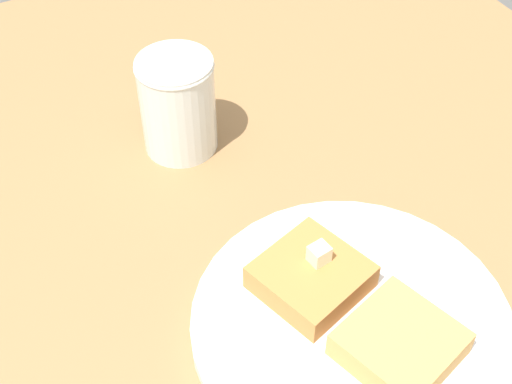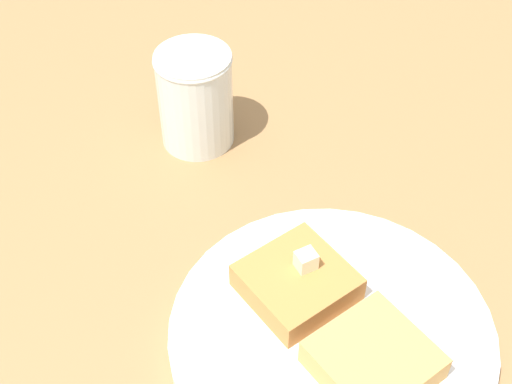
{
  "view_description": "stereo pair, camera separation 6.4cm",
  "coord_description": "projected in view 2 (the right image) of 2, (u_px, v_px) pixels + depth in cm",
  "views": [
    {
      "loc": [
        34.74,
        -11.65,
        52.46
      ],
      "look_at": [
        -5.33,
        9.01,
        6.38
      ],
      "focal_mm": 50.0,
      "sensor_mm": 36.0,
      "label": 1
    },
    {
      "loc": [
        37.27,
        -5.73,
        52.46
      ],
      "look_at": [
        -5.33,
        9.01,
        6.38
      ],
      "focal_mm": 50.0,
      "sensor_mm": 36.0,
      "label": 2
    }
  ],
  "objects": [
    {
      "name": "table_surface",
      "position": [
        179.0,
        300.0,
        0.63
      ],
      "size": [
        113.19,
        113.19,
        1.88
      ],
      "primitive_type": "cube",
      "color": "olive",
      "rests_on": "ground"
    },
    {
      "name": "toast_slice_left",
      "position": [
        297.0,
        282.0,
        0.6
      ],
      "size": [
        10.18,
        10.27,
        2.54
      ],
      "primitive_type": "cube",
      "rotation": [
        0.0,
        0.0,
        0.31
      ],
      "color": "#B9793C",
      "rests_on": "plate"
    },
    {
      "name": "toast_slice_middle",
      "position": [
        373.0,
        360.0,
        0.54
      ],
      "size": [
        10.18,
        10.27,
        2.54
      ],
      "primitive_type": "cube",
      "rotation": [
        0.0,
        0.0,
        0.31
      ],
      "color": "tan",
      "rests_on": "plate"
    },
    {
      "name": "plate",
      "position": [
        331.0,
        333.0,
        0.58
      ],
      "size": [
        26.67,
        26.67,
        1.48
      ],
      "color": "white",
      "rests_on": "table_surface"
    },
    {
      "name": "butter_pat_primary",
      "position": [
        306.0,
        260.0,
        0.58
      ],
      "size": [
        1.7,
        1.83,
        1.63
      ],
      "primitive_type": "cube",
      "rotation": [
        0.0,
        0.0,
        1.72
      ],
      "color": "#F8EAC5",
      "rests_on": "toast_slice_left"
    },
    {
      "name": "syrup_jar",
      "position": [
        196.0,
        100.0,
        0.73
      ],
      "size": [
        7.87,
        7.87,
        10.55
      ],
      "color": "#451C0C",
      "rests_on": "table_surface"
    }
  ]
}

